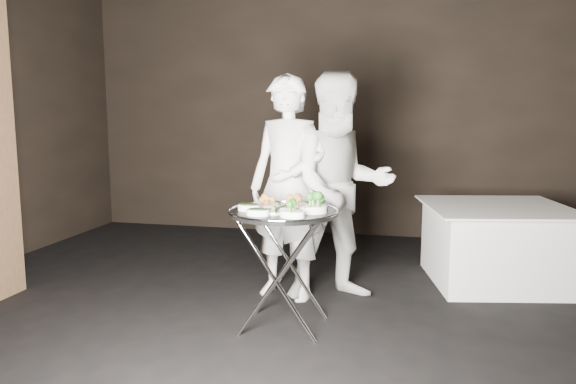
% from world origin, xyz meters
% --- Properties ---
extents(floor, '(6.00, 7.00, 0.05)m').
position_xyz_m(floor, '(0.00, 0.00, -0.03)').
color(floor, black).
rests_on(floor, ground).
extents(wall_back, '(6.00, 0.05, 3.00)m').
position_xyz_m(wall_back, '(0.00, 3.52, 1.50)').
color(wall_back, black).
rests_on(wall_back, floor).
extents(tray_stand, '(0.56, 0.48, 0.83)m').
position_xyz_m(tray_stand, '(0.18, 0.37, 0.46)').
color(tray_stand, silver).
rests_on(tray_stand, floor).
extents(serving_tray, '(0.77, 0.77, 0.04)m').
position_xyz_m(serving_tray, '(0.18, 0.37, 0.83)').
color(serving_tray, black).
rests_on(serving_tray, tray_stand).
extents(potato_plate_a, '(0.20, 0.20, 0.07)m').
position_xyz_m(potato_plate_a, '(0.01, 0.53, 0.87)').
color(potato_plate_a, beige).
rests_on(potato_plate_a, serving_tray).
extents(potato_plate_b, '(0.19, 0.19, 0.07)m').
position_xyz_m(potato_plate_b, '(0.21, 0.58, 0.87)').
color(potato_plate_b, beige).
rests_on(potato_plate_b, serving_tray).
extents(greens_bowl, '(0.12, 0.12, 0.07)m').
position_xyz_m(greens_bowl, '(0.41, 0.52, 0.88)').
color(greens_bowl, white).
rests_on(greens_bowl, serving_tray).
extents(asparagus_plate_a, '(0.22, 0.16, 0.04)m').
position_xyz_m(asparagus_plate_a, '(0.18, 0.40, 0.86)').
color(asparagus_plate_a, white).
rests_on(asparagus_plate_a, serving_tray).
extents(asparagus_plate_b, '(0.20, 0.15, 0.04)m').
position_xyz_m(asparagus_plate_b, '(0.16, 0.24, 0.86)').
color(asparagus_plate_b, white).
rests_on(asparagus_plate_b, serving_tray).
extents(spinach_bowl_a, '(0.16, 0.11, 0.06)m').
position_xyz_m(spinach_bowl_a, '(-0.05, 0.31, 0.87)').
color(spinach_bowl_a, white).
rests_on(spinach_bowl_a, serving_tray).
extents(spinach_bowl_b, '(0.15, 0.10, 0.06)m').
position_xyz_m(spinach_bowl_b, '(0.06, 0.16, 0.87)').
color(spinach_bowl_b, white).
rests_on(spinach_bowl_b, serving_tray).
extents(broccoli_bowl_a, '(0.23, 0.20, 0.08)m').
position_xyz_m(broccoli_bowl_a, '(0.39, 0.33, 0.88)').
color(broccoli_bowl_a, white).
rests_on(broccoli_bowl_a, serving_tray).
extents(broccoli_bowl_b, '(0.20, 0.16, 0.07)m').
position_xyz_m(broccoli_bowl_b, '(0.29, 0.15, 0.87)').
color(broccoli_bowl_b, white).
rests_on(broccoli_bowl_b, serving_tray).
extents(serving_utensils, '(0.57, 0.43, 0.01)m').
position_xyz_m(serving_utensils, '(0.19, 0.44, 0.89)').
color(serving_utensils, silver).
rests_on(serving_utensils, serving_tray).
extents(waiter_left, '(0.74, 0.57, 1.82)m').
position_xyz_m(waiter_left, '(0.05, 1.05, 0.91)').
color(waiter_left, silver).
rests_on(waiter_left, floor).
extents(waiter_right, '(1.09, 1.00, 1.83)m').
position_xyz_m(waiter_right, '(0.48, 1.10, 0.92)').
color(waiter_right, silver).
rests_on(waiter_right, floor).
extents(dining_table, '(1.22, 1.22, 0.69)m').
position_xyz_m(dining_table, '(1.77, 1.82, 0.35)').
color(dining_table, white).
rests_on(dining_table, floor).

